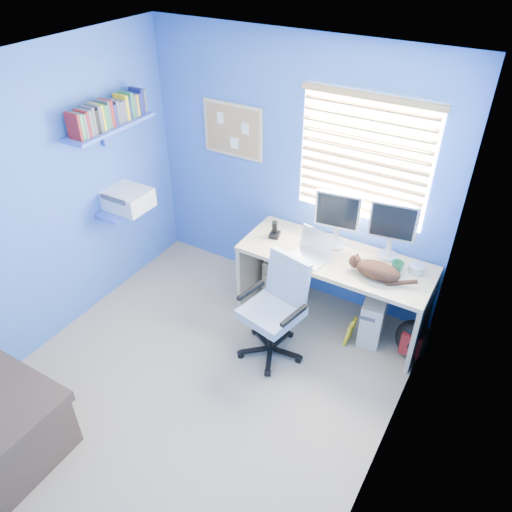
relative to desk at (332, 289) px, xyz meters
The scene contains 21 objects.
floor 1.45m from the desk, 116.22° to the right, with size 3.00×3.20×0.00m, color tan.
ceiling 2.55m from the desk, 116.22° to the right, with size 3.00×3.20×0.00m, color white.
wall_back 1.13m from the desk, 150.83° to the left, with size 3.00×0.01×2.50m, color #3370BC.
wall_left 2.61m from the desk, 149.35° to the right, with size 0.01×3.20×2.50m, color #3370BC.
wall_right 1.77m from the desk, 54.90° to the right, with size 0.01×3.20×2.50m, color #3370BC.
desk is the anchor object (origin of this frame).
laptop 0.54m from the desk, 143.46° to the right, with size 0.33×0.26×0.22m, color silver.
monitor_left 0.67m from the desk, 116.70° to the left, with size 0.40×0.12×0.54m, color silver.
monitor_right 0.79m from the desk, 31.20° to the left, with size 0.40×0.12×0.54m, color silver.
phone 0.78m from the desk, behind, with size 0.09×0.11×0.17m, color black.
mug 0.68m from the desk, ahead, with size 0.10×0.09×0.10m, color #247541.
cd_spindle 0.80m from the desk, 11.51° to the left, with size 0.13×0.13×0.07m, color silver.
cat 0.61m from the desk, 13.79° to the right, with size 0.39×0.20×0.14m, color black.
tower_pc 0.44m from the desk, ahead, with size 0.19×0.44×0.45m, color beige.
drawer_boxes 0.61m from the desk, 167.24° to the left, with size 0.35×0.28×0.41m, color tan.
yellow_book 0.42m from the desk, 33.66° to the right, with size 0.03×0.17×0.24m, color yellow.
backpack 0.83m from the desk, ahead, with size 0.32×0.24×0.37m, color black.
office_chair 0.68m from the desk, 113.07° to the right, with size 0.65×0.65×0.94m.
window_blinds 1.22m from the desk, 84.17° to the left, with size 1.15×0.05×1.10m.
corkboard 1.76m from the desk, 165.62° to the left, with size 0.64×0.02×0.52m.
wall_shelves 2.30m from the desk, 165.63° to the right, with size 0.42×0.90×1.05m.
Camera 1 is at (1.83, -2.21, 3.30)m, focal length 35.00 mm.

